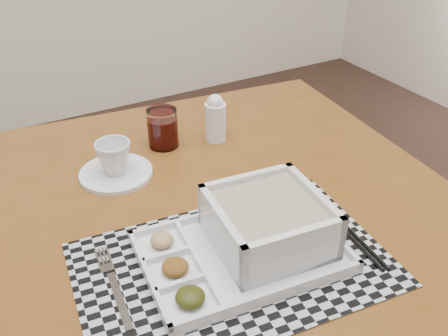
{
  "coord_description": "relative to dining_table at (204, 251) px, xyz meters",
  "views": [
    {
      "loc": [
        -0.03,
        -0.24,
        1.32
      ],
      "look_at": [
        0.32,
        0.4,
        0.85
      ],
      "focal_mm": 40.0,
      "sensor_mm": 36.0,
      "label": 1
    }
  ],
  "objects": [
    {
      "name": "saucer",
      "position": [
        -0.09,
        0.22,
        0.08
      ],
      "size": [
        0.15,
        0.15,
        0.01
      ],
      "primitive_type": "cylinder",
      "color": "silver",
      "rests_on": "dining_table"
    },
    {
      "name": "juice_glass",
      "position": [
        0.05,
        0.28,
        0.12
      ],
      "size": [
        0.07,
        0.07,
        0.09
      ],
      "color": "white",
      "rests_on": "dining_table"
    },
    {
      "name": "placemat",
      "position": [
        -0.01,
        -0.13,
        0.08
      ],
      "size": [
        0.52,
        0.37,
        0.0
      ],
      "primitive_type": "cube",
      "rotation": [
        0.0,
        0.0,
        -0.1
      ],
      "color": "#A09FA7",
      "rests_on": "dining_table"
    },
    {
      "name": "dining_table",
      "position": [
        0.0,
        0.0,
        0.0
      ],
      "size": [
        1.1,
        1.1,
        0.75
      ],
      "color": "#5B3710",
      "rests_on": "ground"
    },
    {
      "name": "serving_tray",
      "position": [
        0.04,
        -0.12,
        0.12
      ],
      "size": [
        0.34,
        0.25,
        0.09
      ],
      "color": "silver",
      "rests_on": "placemat"
    },
    {
      "name": "creamer_bottle",
      "position": [
        0.16,
        0.25,
        0.13
      ],
      "size": [
        0.05,
        0.05,
        0.11
      ],
      "color": "silver",
      "rests_on": "dining_table"
    },
    {
      "name": "fork",
      "position": [
        -0.2,
        -0.08,
        0.08
      ],
      "size": [
        0.04,
        0.19,
        0.0
      ],
      "color": "silver",
      "rests_on": "placemat"
    },
    {
      "name": "chopsticks",
      "position": [
        0.2,
        -0.14,
        0.08
      ],
      "size": [
        0.04,
        0.24,
        0.01
      ],
      "color": "black",
      "rests_on": "placemat"
    },
    {
      "name": "cup",
      "position": [
        -0.09,
        0.22,
        0.12
      ],
      "size": [
        0.09,
        0.09,
        0.07
      ],
      "primitive_type": "imported",
      "rotation": [
        0.0,
        0.0,
        -0.2
      ],
      "color": "silver",
      "rests_on": "saucer"
    },
    {
      "name": "spoon",
      "position": [
        0.2,
        -0.09,
        0.08
      ],
      "size": [
        0.04,
        0.18,
        0.01
      ],
      "color": "silver",
      "rests_on": "placemat"
    }
  ]
}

